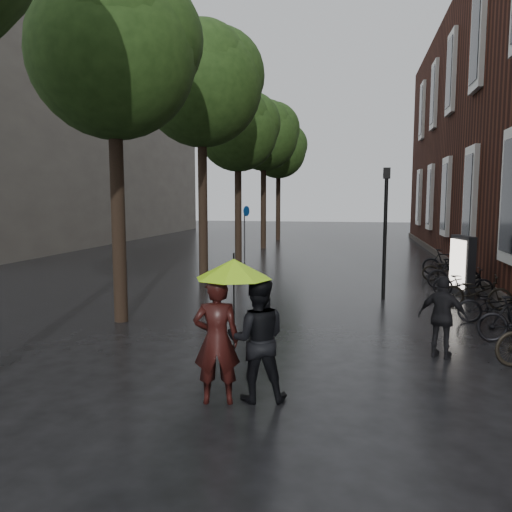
% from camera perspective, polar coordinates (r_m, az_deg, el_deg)
% --- Properties ---
extents(bg_building, '(16.00, 30.00, 14.00)m').
position_cam_1_polar(bg_building, '(39.70, -25.43, 11.86)').
color(bg_building, '#47423D').
rests_on(bg_building, ground).
extents(street_trees, '(4.33, 34.03, 8.91)m').
position_cam_1_polar(street_trees, '(20.75, -3.98, 16.04)').
color(street_trees, black).
rests_on(street_trees, ground).
extents(person_burgundy, '(0.75, 0.58, 1.83)m').
position_cam_1_polar(person_burgundy, '(7.21, -4.53, -9.61)').
color(person_burgundy, black).
rests_on(person_burgundy, ground).
extents(person_black, '(1.01, 0.86, 1.81)m').
position_cam_1_polar(person_black, '(7.30, 0.13, -9.46)').
color(person_black, black).
rests_on(person_black, ground).
extents(lime_umbrella, '(1.10, 1.10, 1.62)m').
position_cam_1_polar(lime_umbrella, '(7.01, -2.56, -1.46)').
color(lime_umbrella, black).
rests_on(lime_umbrella, ground).
extents(pedestrian_walking, '(0.97, 0.70, 1.53)m').
position_cam_1_polar(pedestrian_walking, '(9.83, 20.58, -6.54)').
color(pedestrian_walking, black).
rests_on(pedestrian_walking, ground).
extents(parked_bicycles, '(1.98, 11.44, 1.01)m').
position_cam_1_polar(parked_bicycles, '(15.22, 23.43, -3.24)').
color(parked_bicycles, black).
rests_on(parked_bicycles, ground).
extents(ad_lightbox, '(0.28, 1.20, 1.81)m').
position_cam_1_polar(ad_lightbox, '(16.34, 22.47, -1.00)').
color(ad_lightbox, black).
rests_on(ad_lightbox, ground).
extents(lamp_post, '(0.20, 0.20, 3.80)m').
position_cam_1_polar(lamp_post, '(14.81, 14.57, 3.98)').
color(lamp_post, black).
rests_on(lamp_post, ground).
extents(cycle_sign, '(0.14, 0.47, 2.59)m').
position_cam_1_polar(cycle_sign, '(22.99, -1.23, 3.56)').
color(cycle_sign, '#262628').
rests_on(cycle_sign, ground).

